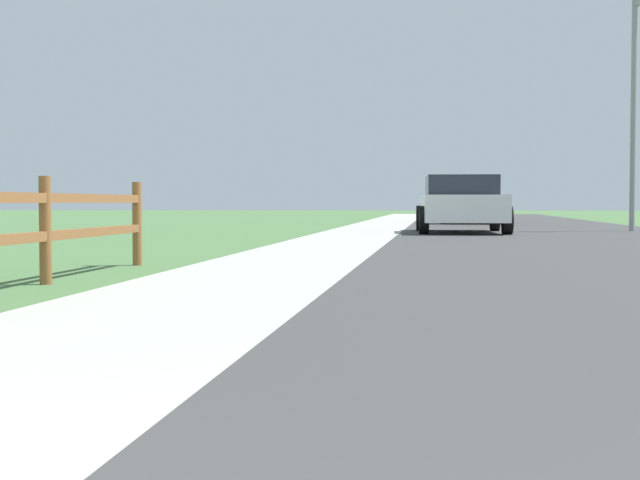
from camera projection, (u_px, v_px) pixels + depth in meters
The scene contains 7 objects.
ground_plane at pixel (403, 230), 25.06m from camera, with size 120.00×120.00×0.00m, color #496F3E.
road_asphalt at pixel (530, 229), 26.60m from camera, with size 7.00×66.00×0.01m, color #3C3C3C.
curb_concrete at pixel (303, 228), 27.42m from camera, with size 6.00×66.00×0.01m, color #AFB2A5.
grass_verge at pixel (253, 228), 27.61m from camera, with size 5.00×66.00×0.00m, color #496F3E.
parked_suv_white at pixel (461, 203), 23.22m from camera, with size 2.31×4.43×1.41m.
parked_car_red at pixel (469, 202), 33.65m from camera, with size 2.25×4.72×1.54m.
street_lamp at pixel (638, 92), 24.24m from camera, with size 1.17×0.20×6.03m.
Camera 1 is at (0.95, -0.13, 0.75)m, focal length 52.76 mm.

